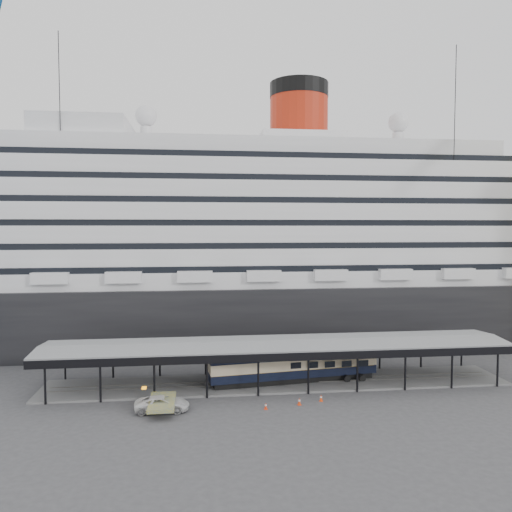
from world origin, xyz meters
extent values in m
plane|color=#3D3D40|center=(0.00, 0.00, 0.00)|extent=(200.00, 200.00, 0.00)
cube|color=black|center=(0.00, 32.00, 5.00)|extent=(130.00, 30.00, 10.00)
cylinder|color=#B0230E|center=(8.00, 32.00, 37.40)|extent=(10.00, 10.00, 9.00)
cylinder|color=black|center=(8.00, 32.00, 42.65)|extent=(10.10, 10.10, 2.50)
sphere|color=silver|center=(-18.00, 32.00, 37.70)|extent=(3.60, 3.60, 3.60)
sphere|color=silver|center=(26.00, 32.00, 37.70)|extent=(3.60, 3.60, 3.60)
cube|color=slate|center=(0.00, 5.00, 0.12)|extent=(56.00, 8.00, 0.24)
cube|color=slate|center=(0.00, 4.28, 0.28)|extent=(54.00, 0.08, 0.10)
cube|color=slate|center=(0.00, 5.72, 0.28)|extent=(54.00, 0.08, 0.10)
cube|color=black|center=(0.00, 0.50, 4.45)|extent=(56.00, 0.18, 0.90)
cube|color=black|center=(0.00, 9.50, 4.45)|extent=(56.00, 0.18, 0.90)
cube|color=slate|center=(0.00, 5.00, 5.18)|extent=(56.00, 9.00, 0.24)
cylinder|color=black|center=(-29.22, 21.75, 23.60)|extent=(0.12, 0.12, 47.21)
cylinder|color=black|center=(30.26, 20.24, 23.60)|extent=(0.12, 0.12, 47.21)
imported|color=silver|center=(-13.37, -2.60, 0.78)|extent=(5.61, 2.60, 1.56)
cube|color=black|center=(1.97, 5.00, 0.57)|extent=(20.03, 4.84, 0.66)
cube|color=black|center=(1.97, 5.00, 1.42)|extent=(21.02, 5.34, 1.04)
cube|color=beige|center=(1.97, 5.00, 2.56)|extent=(21.03, 5.38, 1.23)
cube|color=black|center=(1.97, 5.00, 3.37)|extent=(21.02, 5.34, 0.38)
cube|color=#F8320D|center=(-2.61, -3.29, 0.01)|extent=(0.37, 0.37, 0.03)
cone|color=#F8320D|center=(-2.61, -3.29, 0.36)|extent=(0.31, 0.31, 0.69)
cylinder|color=white|center=(-2.61, -3.29, 0.43)|extent=(0.22, 0.22, 0.13)
cube|color=red|center=(1.14, -2.45, 0.02)|extent=(0.49, 0.49, 0.03)
cone|color=red|center=(1.14, -2.45, 0.40)|extent=(0.42, 0.42, 0.77)
cylinder|color=white|center=(1.14, -2.45, 0.48)|extent=(0.24, 0.24, 0.15)
cube|color=#F7410D|center=(3.75, -1.61, 0.02)|extent=(0.50, 0.50, 0.03)
cone|color=#F7410D|center=(3.75, -1.61, 0.39)|extent=(0.42, 0.42, 0.73)
cylinder|color=white|center=(3.75, -1.61, 0.46)|extent=(0.23, 0.23, 0.14)
camera|label=1|loc=(-9.65, -54.07, 19.04)|focal=35.00mm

